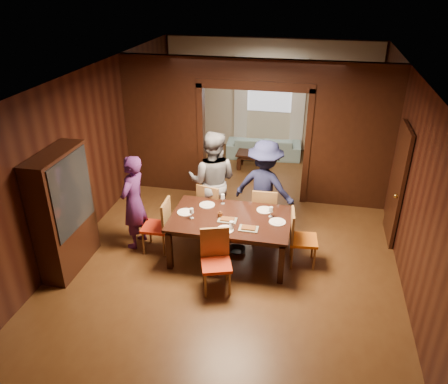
% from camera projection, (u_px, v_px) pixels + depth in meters
% --- Properties ---
extents(floor, '(9.00, 9.00, 0.00)m').
position_uv_depth(floor, '(239.00, 234.00, 8.12)').
color(floor, '#512F16').
rests_on(floor, ground).
extents(ceiling, '(5.50, 9.00, 0.02)m').
position_uv_depth(ceiling, '(241.00, 76.00, 6.80)').
color(ceiling, silver).
rests_on(ceiling, room_walls).
extents(room_walls, '(5.52, 9.01, 2.90)m').
position_uv_depth(room_walls, '(256.00, 125.00, 9.08)').
color(room_walls, black).
rests_on(room_walls, floor).
extents(person_purple, '(0.49, 0.67, 1.69)m').
position_uv_depth(person_purple, '(134.00, 202.00, 7.44)').
color(person_purple, '#481E58').
rests_on(person_purple, floor).
extents(person_grey, '(0.94, 0.74, 1.89)m').
position_uv_depth(person_grey, '(213.00, 181.00, 7.95)').
color(person_grey, slate).
rests_on(person_grey, floor).
extents(person_navy, '(1.28, 0.93, 1.77)m').
position_uv_depth(person_navy, '(265.00, 187.00, 7.85)').
color(person_navy, '#1A1E41').
rests_on(person_navy, floor).
extents(sofa, '(1.95, 0.88, 0.55)m').
position_uv_depth(sofa, '(264.00, 146.00, 11.35)').
color(sofa, '#89B2B3').
rests_on(sofa, floor).
extents(serving_bowl, '(0.30, 0.30, 0.07)m').
position_uv_depth(serving_bowl, '(237.00, 212.00, 7.22)').
color(serving_bowl, black).
rests_on(serving_bowl, dining_table).
extents(dining_table, '(1.96, 1.22, 0.76)m').
position_uv_depth(dining_table, '(230.00, 237.00, 7.31)').
color(dining_table, black).
rests_on(dining_table, floor).
extents(coffee_table, '(0.80, 0.50, 0.40)m').
position_uv_depth(coffee_table, '(253.00, 160.00, 10.72)').
color(coffee_table, black).
rests_on(coffee_table, floor).
extents(chair_left, '(0.45, 0.45, 0.97)m').
position_uv_depth(chair_left, '(156.00, 225.00, 7.45)').
color(chair_left, red).
rests_on(chair_left, floor).
extents(chair_right, '(0.48, 0.48, 0.97)m').
position_uv_depth(chair_right, '(304.00, 238.00, 7.10)').
color(chair_right, orange).
rests_on(chair_right, floor).
extents(chair_far_l, '(0.53, 0.53, 0.97)m').
position_uv_depth(chair_far_l, '(213.00, 206.00, 8.07)').
color(chair_far_l, orange).
rests_on(chair_far_l, floor).
extents(chair_far_r, '(0.46, 0.46, 0.97)m').
position_uv_depth(chair_far_r, '(265.00, 211.00, 7.91)').
color(chair_far_r, '#CD5313').
rests_on(chair_far_r, floor).
extents(chair_near, '(0.56, 0.56, 0.97)m').
position_uv_depth(chair_near, '(216.00, 263.00, 6.50)').
color(chair_near, red).
rests_on(chair_near, floor).
extents(hutch, '(0.40, 1.20, 2.00)m').
position_uv_depth(hutch, '(64.00, 212.00, 6.82)').
color(hutch, black).
rests_on(hutch, floor).
extents(door_right, '(0.06, 0.90, 2.10)m').
position_uv_depth(door_right, '(397.00, 185.00, 7.58)').
color(door_right, black).
rests_on(door_right, floor).
extents(window_far, '(1.20, 0.03, 1.30)m').
position_uv_depth(window_far, '(270.00, 87.00, 11.22)').
color(window_far, silver).
rests_on(window_far, back_wall).
extents(curtain_left, '(0.35, 0.06, 2.40)m').
position_uv_depth(curtain_left, '(241.00, 103.00, 11.52)').
color(curtain_left, white).
rests_on(curtain_left, back_wall).
extents(curtain_right, '(0.35, 0.06, 2.40)m').
position_uv_depth(curtain_right, '(298.00, 106.00, 11.25)').
color(curtain_right, white).
rests_on(curtain_right, back_wall).
extents(plate_left, '(0.27, 0.27, 0.01)m').
position_uv_depth(plate_left, '(185.00, 212.00, 7.29)').
color(plate_left, white).
rests_on(plate_left, dining_table).
extents(plate_far_l, '(0.27, 0.27, 0.01)m').
position_uv_depth(plate_far_l, '(207.00, 205.00, 7.52)').
color(plate_far_l, silver).
rests_on(plate_far_l, dining_table).
extents(plate_far_r, '(0.27, 0.27, 0.01)m').
position_uv_depth(plate_far_r, '(265.00, 210.00, 7.36)').
color(plate_far_r, white).
rests_on(plate_far_r, dining_table).
extents(plate_right, '(0.27, 0.27, 0.01)m').
position_uv_depth(plate_right, '(277.00, 222.00, 7.01)').
color(plate_right, white).
rests_on(plate_right, dining_table).
extents(plate_near, '(0.27, 0.27, 0.01)m').
position_uv_depth(plate_near, '(225.00, 230.00, 6.80)').
color(plate_near, white).
rests_on(plate_near, dining_table).
extents(platter_a, '(0.30, 0.20, 0.04)m').
position_uv_depth(platter_a, '(227.00, 220.00, 7.05)').
color(platter_a, gray).
rests_on(platter_a, dining_table).
extents(platter_b, '(0.30, 0.20, 0.04)m').
position_uv_depth(platter_b, '(248.00, 228.00, 6.82)').
color(platter_b, gray).
rests_on(platter_b, dining_table).
extents(wineglass_left, '(0.08, 0.08, 0.18)m').
position_uv_depth(wineglass_left, '(192.00, 213.00, 7.09)').
color(wineglass_left, white).
rests_on(wineglass_left, dining_table).
extents(wineglass_far, '(0.08, 0.08, 0.18)m').
position_uv_depth(wineglass_far, '(223.00, 199.00, 7.53)').
color(wineglass_far, white).
rests_on(wineglass_far, dining_table).
extents(wineglass_right, '(0.08, 0.08, 0.18)m').
position_uv_depth(wineglass_right, '(271.00, 212.00, 7.13)').
color(wineglass_right, silver).
rests_on(wineglass_right, dining_table).
extents(tumbler, '(0.07, 0.07, 0.14)m').
position_uv_depth(tumbler, '(232.00, 225.00, 6.79)').
color(tumbler, silver).
rests_on(tumbler, dining_table).
extents(condiment_jar, '(0.08, 0.08, 0.11)m').
position_uv_depth(condiment_jar, '(220.00, 214.00, 7.13)').
color(condiment_jar, '#4B2611').
rests_on(condiment_jar, dining_table).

